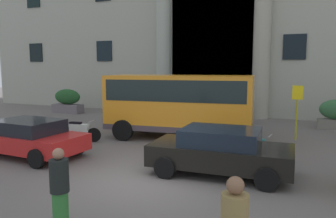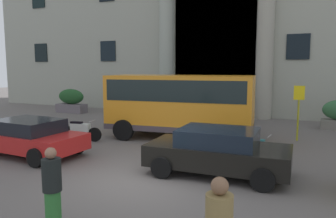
{
  "view_description": "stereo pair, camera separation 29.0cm",
  "coord_description": "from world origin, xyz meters",
  "px_view_note": "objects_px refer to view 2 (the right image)",
  "views": [
    {
      "loc": [
        4.02,
        -8.02,
        3.14
      ],
      "look_at": [
        -1.04,
        4.06,
        1.48
      ],
      "focal_mm": 35.13,
      "sensor_mm": 36.0,
      "label": 1
    },
    {
      "loc": [
        4.29,
        -7.9,
        3.14
      ],
      "look_at": [
        -1.04,
        4.06,
        1.48
      ],
      "focal_mm": 35.13,
      "sensor_mm": 36.0,
      "label": 2
    }
  ],
  "objects_px": {
    "orange_minibus": "(180,101)",
    "motorcycle_far_end": "(250,146)",
    "white_taxi_kerbside": "(218,151)",
    "hedge_planter_entrance_left": "(156,104)",
    "hedge_planter_west": "(71,101)",
    "parked_sedan_far": "(29,137)",
    "hedge_planter_east": "(220,109)",
    "bus_stop_sign": "(299,107)",
    "scooter_by_planter": "(80,130)",
    "pedestrian_woman_with_bag": "(52,190)"
  },
  "relations": [
    {
      "from": "orange_minibus",
      "to": "motorcycle_far_end",
      "type": "xyz_separation_m",
      "value": [
        3.47,
        -2.26,
        -1.2
      ]
    },
    {
      "from": "white_taxi_kerbside",
      "to": "orange_minibus",
      "type": "bearing_deg",
      "value": 122.49
    },
    {
      "from": "hedge_planter_entrance_left",
      "to": "hedge_planter_west",
      "type": "height_order",
      "value": "hedge_planter_entrance_left"
    },
    {
      "from": "hedge_planter_west",
      "to": "parked_sedan_far",
      "type": "distance_m",
      "value": 11.36
    },
    {
      "from": "orange_minibus",
      "to": "hedge_planter_east",
      "type": "xyz_separation_m",
      "value": [
        0.34,
        5.38,
        -0.97
      ]
    },
    {
      "from": "bus_stop_sign",
      "to": "hedge_planter_west",
      "type": "height_order",
      "value": "bus_stop_sign"
    },
    {
      "from": "motorcycle_far_end",
      "to": "parked_sedan_far",
      "type": "bearing_deg",
      "value": -154.23
    },
    {
      "from": "hedge_planter_entrance_left",
      "to": "parked_sedan_far",
      "type": "distance_m",
      "value": 10.24
    },
    {
      "from": "motorcycle_far_end",
      "to": "scooter_by_planter",
      "type": "distance_m",
      "value": 7.24
    },
    {
      "from": "hedge_planter_west",
      "to": "hedge_planter_east",
      "type": "height_order",
      "value": "hedge_planter_west"
    },
    {
      "from": "hedge_planter_west",
      "to": "parked_sedan_far",
      "type": "height_order",
      "value": "hedge_planter_west"
    },
    {
      "from": "bus_stop_sign",
      "to": "scooter_by_planter",
      "type": "relative_size",
      "value": 1.21
    },
    {
      "from": "hedge_planter_entrance_left",
      "to": "pedestrian_woman_with_bag",
      "type": "bearing_deg",
      "value": -71.4
    },
    {
      "from": "hedge_planter_west",
      "to": "scooter_by_planter",
      "type": "distance_m",
      "value": 9.33
    },
    {
      "from": "scooter_by_planter",
      "to": "hedge_planter_east",
      "type": "bearing_deg",
      "value": 54.35
    },
    {
      "from": "motorcycle_far_end",
      "to": "pedestrian_woman_with_bag",
      "type": "distance_m",
      "value": 7.05
    },
    {
      "from": "hedge_planter_entrance_left",
      "to": "white_taxi_kerbside",
      "type": "distance_m",
      "value": 11.69
    },
    {
      "from": "hedge_planter_east",
      "to": "motorcycle_far_end",
      "type": "relative_size",
      "value": 1.08
    },
    {
      "from": "hedge_planter_east",
      "to": "scooter_by_planter",
      "type": "height_order",
      "value": "hedge_planter_east"
    },
    {
      "from": "orange_minibus",
      "to": "pedestrian_woman_with_bag",
      "type": "height_order",
      "value": "orange_minibus"
    },
    {
      "from": "hedge_planter_entrance_left",
      "to": "hedge_planter_west",
      "type": "bearing_deg",
      "value": -173.63
    },
    {
      "from": "orange_minibus",
      "to": "hedge_planter_entrance_left",
      "type": "relative_size",
      "value": 3.67
    },
    {
      "from": "hedge_planter_east",
      "to": "white_taxi_kerbside",
      "type": "height_order",
      "value": "hedge_planter_east"
    },
    {
      "from": "hedge_planter_entrance_left",
      "to": "pedestrian_woman_with_bag",
      "type": "relative_size",
      "value": 1.07
    },
    {
      "from": "orange_minibus",
      "to": "white_taxi_kerbside",
      "type": "relative_size",
      "value": 1.57
    },
    {
      "from": "pedestrian_woman_with_bag",
      "to": "white_taxi_kerbside",
      "type": "bearing_deg",
      "value": -168.72
    },
    {
      "from": "parked_sedan_far",
      "to": "motorcycle_far_end",
      "type": "height_order",
      "value": "parked_sedan_far"
    },
    {
      "from": "hedge_planter_entrance_left",
      "to": "scooter_by_planter",
      "type": "distance_m",
      "value": 7.6
    },
    {
      "from": "bus_stop_sign",
      "to": "hedge_planter_east",
      "type": "relative_size",
      "value": 1.08
    },
    {
      "from": "bus_stop_sign",
      "to": "white_taxi_kerbside",
      "type": "bearing_deg",
      "value": -108.46
    },
    {
      "from": "motorcycle_far_end",
      "to": "pedestrian_woman_with_bag",
      "type": "relative_size",
      "value": 1.22
    },
    {
      "from": "motorcycle_far_end",
      "to": "pedestrian_woman_with_bag",
      "type": "height_order",
      "value": "pedestrian_woman_with_bag"
    },
    {
      "from": "bus_stop_sign",
      "to": "pedestrian_woman_with_bag",
      "type": "distance_m",
      "value": 11.09
    },
    {
      "from": "orange_minibus",
      "to": "hedge_planter_east",
      "type": "distance_m",
      "value": 5.48
    },
    {
      "from": "hedge_planter_west",
      "to": "pedestrian_woman_with_bag",
      "type": "distance_m",
      "value": 17.38
    },
    {
      "from": "hedge_planter_west",
      "to": "parked_sedan_far",
      "type": "xyz_separation_m",
      "value": [
        6.17,
        -9.54,
        -0.11
      ]
    },
    {
      "from": "parked_sedan_far",
      "to": "hedge_planter_entrance_left",
      "type": "bearing_deg",
      "value": 92.63
    },
    {
      "from": "orange_minibus",
      "to": "hedge_planter_east",
      "type": "height_order",
      "value": "orange_minibus"
    },
    {
      "from": "hedge_planter_east",
      "to": "motorcycle_far_end",
      "type": "xyz_separation_m",
      "value": [
        3.12,
        -7.64,
        -0.24
      ]
    },
    {
      "from": "bus_stop_sign",
      "to": "hedge_planter_entrance_left",
      "type": "distance_m",
      "value": 9.47
    },
    {
      "from": "bus_stop_sign",
      "to": "scooter_by_planter",
      "type": "distance_m",
      "value": 9.44
    },
    {
      "from": "orange_minibus",
      "to": "scooter_by_planter",
      "type": "xyz_separation_m",
      "value": [
        -3.77,
        -2.25,
        -1.21
      ]
    },
    {
      "from": "white_taxi_kerbside",
      "to": "pedestrian_woman_with_bag",
      "type": "distance_m",
      "value": 5.01
    },
    {
      "from": "orange_minibus",
      "to": "scooter_by_planter",
      "type": "bearing_deg",
      "value": -155.66
    },
    {
      "from": "hedge_planter_west",
      "to": "white_taxi_kerbside",
      "type": "height_order",
      "value": "hedge_planter_west"
    },
    {
      "from": "hedge_planter_east",
      "to": "white_taxi_kerbside",
      "type": "distance_m",
      "value": 9.94
    },
    {
      "from": "bus_stop_sign",
      "to": "parked_sedan_far",
      "type": "xyz_separation_m",
      "value": [
        -8.69,
        -6.44,
        -0.8
      ]
    },
    {
      "from": "orange_minibus",
      "to": "hedge_planter_entrance_left",
      "type": "xyz_separation_m",
      "value": [
        -3.83,
        5.34,
        -0.84
      ]
    },
    {
      "from": "scooter_by_planter",
      "to": "hedge_planter_west",
      "type": "bearing_deg",
      "value": 125.02
    },
    {
      "from": "hedge_planter_west",
      "to": "white_taxi_kerbside",
      "type": "xyz_separation_m",
      "value": [
        12.94,
        -8.87,
        -0.09
      ]
    }
  ]
}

